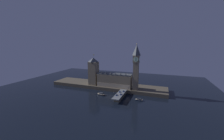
# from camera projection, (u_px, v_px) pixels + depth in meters

# --- Properties ---
(ground_plane) EXTENTS (400.00, 400.00, 0.00)m
(ground_plane) POSITION_uv_depth(u_px,v_px,m) (98.00, 94.00, 228.67)
(ground_plane) COLOR black
(embankment) EXTENTS (220.00, 42.00, 6.17)m
(embankment) POSITION_uv_depth(u_px,v_px,m) (107.00, 86.00, 264.05)
(embankment) COLOR #4C4438
(embankment) RESTS_ON ground_plane
(parliament_hall) EXTENTS (61.81, 16.54, 29.25)m
(parliament_hall) POSITION_uv_depth(u_px,v_px,m) (114.00, 80.00, 245.04)
(parliament_hall) COLOR #7F7056
(parliament_hall) RESTS_ON embankment
(clock_tower) EXTENTS (10.30, 10.41, 76.48)m
(clock_tower) POSITION_uv_depth(u_px,v_px,m) (136.00, 66.00, 224.00)
(clock_tower) COLOR #7F7056
(clock_tower) RESTS_ON embankment
(victoria_tower) EXTENTS (15.82, 15.82, 57.04)m
(victoria_tower) POSITION_uv_depth(u_px,v_px,m) (94.00, 71.00, 257.68)
(victoria_tower) COLOR #7F7056
(victoria_tower) RESTS_ON embankment
(bridge) EXTENTS (10.89, 46.00, 7.07)m
(bridge) POSITION_uv_depth(u_px,v_px,m) (120.00, 95.00, 209.48)
(bridge) COLOR slate
(bridge) RESTS_ON ground_plane
(car_northbound_lead) EXTENTS (1.85, 3.99, 1.58)m
(car_northbound_lead) POSITION_uv_depth(u_px,v_px,m) (120.00, 92.00, 216.22)
(car_northbound_lead) COLOR navy
(car_northbound_lead) RESTS_ON bridge
(car_northbound_trail) EXTENTS (1.98, 4.39, 1.45)m
(car_northbound_trail) POSITION_uv_depth(u_px,v_px,m) (117.00, 95.00, 201.99)
(car_northbound_trail) COLOR navy
(car_northbound_trail) RESTS_ON bridge
(car_southbound_lead) EXTENTS (1.94, 4.24, 1.53)m
(car_southbound_lead) POSITION_uv_depth(u_px,v_px,m) (121.00, 94.00, 204.84)
(car_southbound_lead) COLOR navy
(car_southbound_lead) RESTS_ON bridge
(car_southbound_trail) EXTENTS (1.84, 4.62, 1.49)m
(car_southbound_trail) POSITION_uv_depth(u_px,v_px,m) (123.00, 91.00, 218.67)
(car_southbound_trail) COLOR navy
(car_southbound_trail) RESTS_ON bridge
(pedestrian_mid_walk) EXTENTS (0.38, 0.38, 1.84)m
(pedestrian_mid_walk) POSITION_uv_depth(u_px,v_px,m) (123.00, 94.00, 206.36)
(pedestrian_mid_walk) COLOR black
(pedestrian_mid_walk) RESTS_ON bridge
(pedestrian_far_rail) EXTENTS (0.38, 0.38, 1.75)m
(pedestrian_far_rail) POSITION_uv_depth(u_px,v_px,m) (118.00, 91.00, 217.18)
(pedestrian_far_rail) COLOR black
(pedestrian_far_rail) RESTS_ON bridge
(street_lamp_near) EXTENTS (1.34, 0.60, 6.85)m
(street_lamp_near) POSITION_uv_depth(u_px,v_px,m) (113.00, 94.00, 196.49)
(street_lamp_near) COLOR #2D3333
(street_lamp_near) RESTS_ON bridge
(boat_upstream) EXTENTS (15.06, 6.84, 4.32)m
(boat_upstream) POSITION_uv_depth(u_px,v_px,m) (101.00, 94.00, 222.96)
(boat_upstream) COLOR #28282D
(boat_upstream) RESTS_ON ground_plane
(boat_downstream) EXTENTS (12.56, 4.47, 3.58)m
(boat_downstream) POSITION_uv_depth(u_px,v_px,m) (139.00, 100.00, 201.28)
(boat_downstream) COLOR #1E2842
(boat_downstream) RESTS_ON ground_plane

